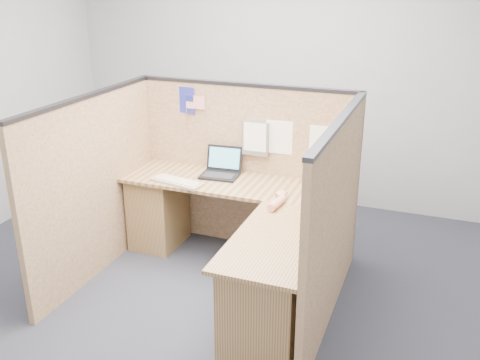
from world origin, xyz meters
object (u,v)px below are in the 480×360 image
at_px(l_desk, 236,240).
at_px(laptop, 222,168).
at_px(mouse, 282,196).
at_px(keyboard, 177,182).

xyz_separation_m(l_desk, laptop, (-0.34, 0.53, 0.40)).
bearing_deg(mouse, keyboard, 180.00).
bearing_deg(keyboard, mouse, 11.19).
relative_size(laptop, keyboard, 0.70).
bearing_deg(l_desk, mouse, 30.91).
bearing_deg(keyboard, laptop, 62.15).
relative_size(l_desk, laptop, 5.65).
relative_size(keyboard, mouse, 5.12).
bearing_deg(mouse, l_desk, -149.09).
bearing_deg(mouse, laptop, 152.56).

